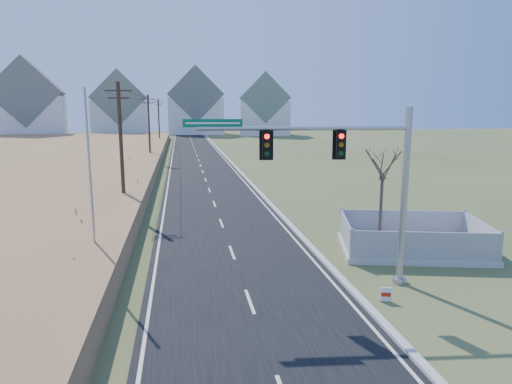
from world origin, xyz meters
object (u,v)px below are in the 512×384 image
Objects in this scene: traffic_signal_mast at (360,178)px; bare_tree at (383,162)px; fence_enclosure at (411,245)px; flagpole at (92,200)px; open_sign at (386,294)px.

bare_tree is at bearing 63.04° from traffic_signal_mast.
fence_enclosure is at bearing 45.77° from traffic_signal_mast.
traffic_signal_mast is 1.12× the size of flagpole.
open_sign is at bearing -25.45° from flagpole.
bare_tree is (3.08, 7.40, 4.12)m from open_sign.
open_sign is 0.07× the size of flagpole.
bare_tree is at bearing 7.64° from flagpole.
traffic_signal_mast is at bearing -126.39° from fence_enclosure.
open_sign is at bearing -112.61° from bare_tree.
traffic_signal_mast is 1.66× the size of bare_tree.
fence_enclosure is 4.56m from bare_tree.
flagpole reaches higher than open_sign.
flagpole is at bearing 167.81° from traffic_signal_mast.
traffic_signal_mast reaches higher than fence_enclosure.
traffic_signal_mast is at bearing 119.66° from open_sign.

